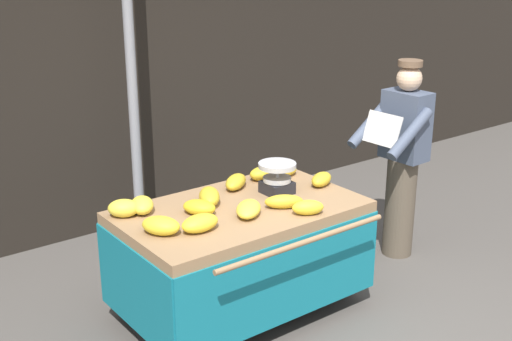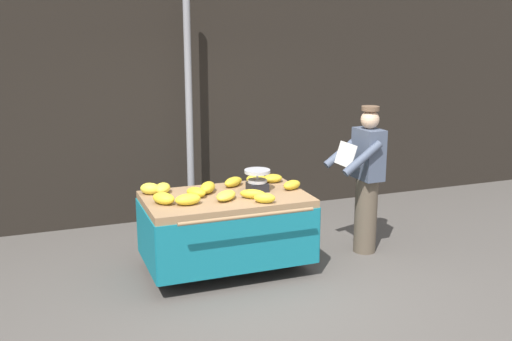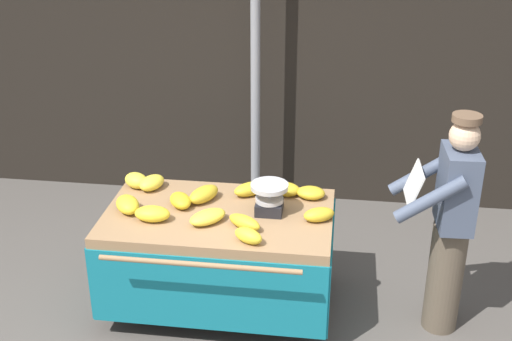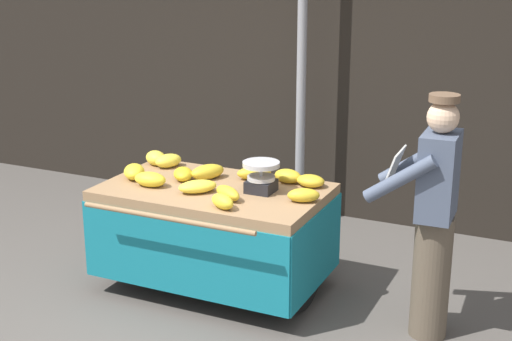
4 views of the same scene
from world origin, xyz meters
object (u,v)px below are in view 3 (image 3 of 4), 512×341
banana_bunch_11 (319,215)px  vendor_person (450,225)px  banana_bunch_7 (250,189)px  banana_bunch_10 (152,183)px  banana_bunch_9 (152,214)px  street_pole (255,64)px  banana_cart (219,239)px  banana_bunch_4 (311,193)px  banana_bunch_3 (128,204)px  banana_bunch_8 (248,236)px  banana_bunch_5 (286,189)px  banana_bunch_12 (245,222)px  banana_bunch_0 (136,180)px  banana_bunch_1 (208,217)px  banana_bunch_6 (180,200)px  banana_bunch_2 (204,194)px  weighing_scale (269,198)px

banana_bunch_11 → vendor_person: size_ratio=0.14×
banana_bunch_7 → banana_bunch_10: size_ratio=1.16×
banana_bunch_9 → banana_bunch_7: bearing=38.2°
street_pole → banana_bunch_10: size_ratio=12.86×
banana_cart → banana_bunch_4: banana_bunch_4 is taller
banana_bunch_3 → banana_bunch_11: banana_bunch_3 is taller
banana_bunch_8 → banana_bunch_9: bearing=164.2°
banana_bunch_9 → street_pole: bearing=74.7°
banana_cart → banana_bunch_7: size_ratio=6.26×
banana_cart → banana_bunch_7: bearing=59.2°
banana_bunch_5 → banana_bunch_12: 0.60m
banana_bunch_4 → banana_bunch_9: 1.23m
street_pole → banana_bunch_9: size_ratio=11.71×
banana_bunch_11 → vendor_person: bearing=0.5°
banana_bunch_11 → banana_bunch_0: bearing=166.5°
banana_bunch_9 → banana_bunch_3: bearing=153.1°
banana_bunch_1 → banana_bunch_8: 0.41m
vendor_person → banana_bunch_6: bearing=177.9°
banana_bunch_0 → banana_bunch_9: (0.28, -0.52, -0.00)m
street_pole → banana_bunch_9: 2.02m
banana_bunch_0 → banana_bunch_11: banana_bunch_0 is taller
banana_bunch_9 → banana_bunch_12: size_ratio=0.96×
banana_bunch_5 → banana_bunch_9: bearing=-150.0°
banana_bunch_2 → banana_bunch_5: (0.62, 0.18, -0.00)m
street_pole → vendor_person: bearing=-45.8°
banana_bunch_2 → banana_bunch_6: banana_bunch_2 is taller
banana_bunch_0 → banana_bunch_4: bearing=-0.2°
banana_bunch_2 → banana_bunch_3: size_ratio=1.13×
street_pole → banana_bunch_5: bearing=-72.3°
banana_bunch_9 → banana_bunch_2: bearing=49.2°
banana_bunch_1 → banana_bunch_6: size_ratio=1.25×
banana_bunch_1 → banana_bunch_9: 0.41m
banana_bunch_5 → banana_bunch_8: (-0.19, -0.74, -0.00)m
street_pole → banana_bunch_7: size_ratio=11.11×
banana_bunch_1 → banana_bunch_10: bearing=138.9°
banana_bunch_0 → vendor_person: (2.42, -0.35, -0.04)m
banana_cart → banana_bunch_4: bearing=26.3°
vendor_person → banana_bunch_11: bearing=-179.5°
street_pole → vendor_person: size_ratio=1.79×
banana_bunch_1 → banana_bunch_7: (0.24, 0.49, 0.00)m
weighing_scale → banana_bunch_8: bearing=-101.7°
banana_bunch_3 → banana_bunch_4: size_ratio=1.16×
banana_bunch_0 → banana_bunch_9: bearing=-61.7°
banana_bunch_3 → banana_bunch_4: 1.40m
banana_bunch_7 → banana_bunch_9: size_ratio=1.05×
street_pole → banana_bunch_9: bearing=-105.3°
banana_bunch_3 → banana_bunch_7: (0.87, 0.40, -0.01)m
banana_bunch_4 → banana_bunch_10: size_ratio=0.93×
banana_bunch_11 → banana_bunch_12: banana_bunch_11 is taller
street_pole → banana_bunch_2: size_ratio=10.59×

